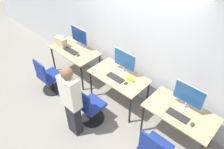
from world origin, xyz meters
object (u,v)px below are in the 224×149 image
object	(u,v)px
office_chair_center	(90,108)
monitor_right	(189,96)
monitor_left	(79,36)
keyboard_center	(115,78)
mouse_left	(78,55)
handbag	(61,42)
mouse_right	(192,124)
office_chair_left	(49,79)
keyboard_right	(178,115)
mouse_center	(126,83)
keyboard_left	(71,51)
monitor_center	(125,61)
person_center	(71,100)

from	to	relation	value
office_chair_center	monitor_right	size ratio (longest dim) A/B	1.65
monitor_left	keyboard_center	distance (m)	1.46
mouse_left	keyboard_center	distance (m)	1.15
monitor_left	handbag	bearing A→B (deg)	-141.95
office_chair_center	mouse_right	world-z (taller)	office_chair_center
office_chair_left	office_chair_center	xyz separation A→B (m)	(1.33, 0.04, 0.00)
handbag	keyboard_right	bearing A→B (deg)	-0.27
mouse_left	office_chair_center	size ratio (longest dim) A/B	0.10
keyboard_right	mouse_right	world-z (taller)	mouse_right
handbag	monitor_left	bearing A→B (deg)	38.05
office_chair_left	mouse_center	xyz separation A→B (m)	(1.65, 0.72, 0.40)
office_chair_center	mouse_right	bearing A→B (deg)	20.73
keyboard_left	mouse_left	xyz separation A→B (m)	(0.26, -0.01, 0.01)
monitor_left	keyboard_center	bearing A→B (deg)	-11.53
monitor_left	keyboard_left	size ratio (longest dim) A/B	1.41
monitor_center	keyboard_center	distance (m)	0.38
mouse_left	mouse_right	bearing A→B (deg)	-0.46
mouse_left	monitor_left	bearing A→B (deg)	132.09
office_chair_left	keyboard_right	xyz separation A→B (m)	(2.78, 0.70, 0.39)
monitor_right	mouse_right	distance (m)	0.45
mouse_left	keyboard_right	bearing A→B (deg)	-0.29
keyboard_left	keyboard_center	xyz separation A→B (m)	(1.40, -0.01, 0.00)
mouse_left	monitor_center	xyz separation A→B (m)	(1.15, 0.27, 0.26)
keyboard_center	mouse_center	distance (m)	0.26
keyboard_left	handbag	xyz separation A→B (m)	(-0.36, -0.00, 0.11)
monitor_right	mouse_center	bearing A→B (deg)	-168.80
mouse_left	monitor_right	size ratio (longest dim) A/B	0.17
office_chair_left	handbag	bearing A→B (deg)	118.17
mouse_left	keyboard_center	size ratio (longest dim) A/B	0.24
office_chair_left	keyboard_center	distance (m)	1.60
keyboard_left	mouse_left	distance (m)	0.26
person_center	keyboard_right	bearing A→B (deg)	34.76
office_chair_left	person_center	distance (m)	1.43
monitor_left	office_chair_center	xyz separation A→B (m)	(1.35, -0.96, -0.66)
office_chair_left	mouse_right	distance (m)	3.15
keyboard_center	keyboard_left	bearing A→B (deg)	179.66
monitor_left	mouse_left	distance (m)	0.47
monitor_center	office_chair_center	bearing A→B (deg)	-93.34
office_chair_left	monitor_right	bearing A→B (deg)	18.74
keyboard_left	monitor_right	xyz separation A→B (m)	(2.80, 0.23, 0.27)
mouse_left	monitor_right	distance (m)	2.57
monitor_center	monitor_right	size ratio (longest dim) A/B	1.00
handbag	monitor_right	bearing A→B (deg)	4.20
monitor_left	mouse_right	size ratio (longest dim) A/B	5.92
keyboard_left	office_chair_center	size ratio (longest dim) A/B	0.43
mouse_center	handbag	bearing A→B (deg)	-179.81
mouse_left	mouse_right	size ratio (longest dim) A/B	1.00
keyboard_right	keyboard_center	bearing A→B (deg)	179.53
monitor_center	person_center	bearing A→B (deg)	-93.49
keyboard_center	mouse_left	bearing A→B (deg)	179.93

